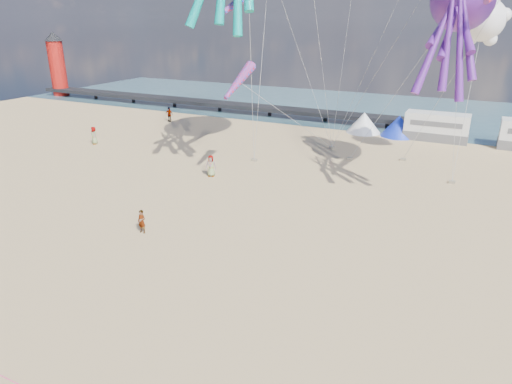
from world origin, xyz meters
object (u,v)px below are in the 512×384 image
at_px(sandbag_e, 332,148).
at_px(standing_person, 142,222).
at_px(motorhome_0, 436,127).
at_px(sandbag_b, 350,159).
at_px(lighthouse, 58,69).
at_px(sandbag_d, 403,160).
at_px(beachgoer_3, 169,114).
at_px(beachgoer_6, 211,166).
at_px(beachgoer_0, 94,135).
at_px(sandbag_a, 254,160).
at_px(windsock_right, 239,81).
at_px(tent_blue, 399,126).
at_px(sandbag_c, 452,182).
at_px(kite_panda, 483,20).
at_px(tent_white, 364,122).

bearing_deg(sandbag_e, standing_person, -100.99).
height_order(motorhome_0, sandbag_b, motorhome_0).
bearing_deg(lighthouse, sandbag_d, -12.68).
xyz_separation_m(beachgoer_3, beachgoer_6, (16.39, -16.30, -0.01)).
xyz_separation_m(motorhome_0, sandbag_b, (-6.41, -11.47, -1.39)).
xyz_separation_m(beachgoer_0, sandbag_a, (18.12, 2.01, -0.83)).
xyz_separation_m(sandbag_e, windsock_right, (-4.07, -12.53, 7.95)).
height_order(lighthouse, tent_blue, lighthouse).
bearing_deg(sandbag_e, beachgoer_0, -157.82).
bearing_deg(sandbag_c, beachgoer_0, -174.05).
height_order(sandbag_e, kite_panda, kite_panda).
relative_size(sandbag_d, windsock_right, 0.11).
height_order(motorhome_0, sandbag_a, motorhome_0).
relative_size(sandbag_a, sandbag_d, 1.00).
height_order(sandbag_d, sandbag_e, same).
bearing_deg(kite_panda, sandbag_b, -150.10).
bearing_deg(tent_white, windsock_right, -104.00).
xyz_separation_m(standing_person, sandbag_c, (16.80, 18.50, -0.65)).
xyz_separation_m(tent_blue, beachgoer_0, (-28.53, -17.99, -0.26)).
bearing_deg(windsock_right, sandbag_a, 106.44).
bearing_deg(sandbag_a, windsock_right, -76.80).
bearing_deg(sandbag_d, beachgoer_0, -164.65).
height_order(beachgoer_0, windsock_right, windsock_right).
bearing_deg(beachgoer_6, sandbag_b, 27.41).
bearing_deg(windsock_right, sandbag_d, 48.24).
bearing_deg(beachgoer_6, lighthouse, 131.47).
bearing_deg(motorhome_0, beachgoer_6, -126.22).
bearing_deg(sandbag_b, sandbag_e, 132.59).
bearing_deg(sandbag_a, sandbag_e, 55.09).
xyz_separation_m(sandbag_b, windsock_right, (-6.83, -9.53, 7.95)).
bearing_deg(beachgoer_6, standing_person, -100.29).
bearing_deg(tent_white, standing_person, -100.18).
relative_size(beachgoer_3, sandbag_d, 3.76).
relative_size(beachgoer_3, kite_panda, 0.32).
bearing_deg(sandbag_c, motorhome_0, 101.48).
distance_m(motorhome_0, tent_blue, 4.01).
distance_m(tent_white, sandbag_c, 18.01).
xyz_separation_m(sandbag_b, sandbag_d, (4.61, 1.92, 0.00)).
distance_m(lighthouse, beachgoer_3, 31.45).
bearing_deg(sandbag_e, tent_white, 82.14).
distance_m(beachgoer_6, windsock_right, 7.58).
xyz_separation_m(sandbag_a, sandbag_c, (17.32, 1.68, 0.00)).
relative_size(sandbag_a, kite_panda, 0.09).
xyz_separation_m(lighthouse, beachgoer_0, (29.47, -21.99, -3.56)).
relative_size(tent_blue, beachgoer_6, 2.16).
xyz_separation_m(tent_white, sandbag_c, (10.90, -14.29, -1.09)).
distance_m(tent_blue, standing_person, 34.26).
relative_size(sandbag_a, sandbag_c, 1.00).
distance_m(beachgoer_0, beachgoer_3, 12.78).
bearing_deg(sandbag_b, windsock_right, -125.63).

